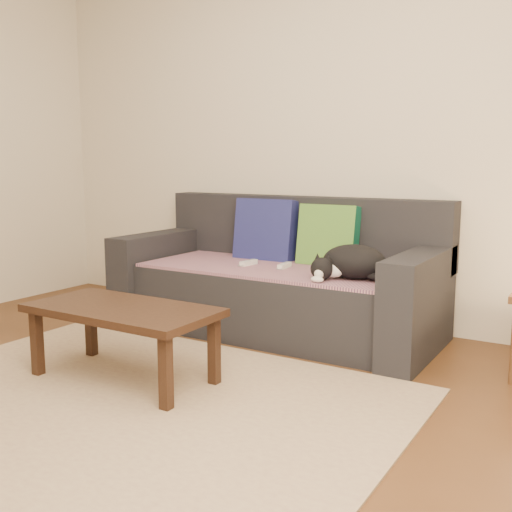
{
  "coord_description": "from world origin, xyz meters",
  "views": [
    {
      "loc": [
        1.88,
        -1.81,
        1.1
      ],
      "look_at": [
        0.05,
        1.2,
        0.55
      ],
      "focal_mm": 42.0,
      "sensor_mm": 36.0,
      "label": 1
    }
  ],
  "objects_px": {
    "sofa": "(279,284)",
    "coffee_table": "(123,316)",
    "cat": "(352,263)",
    "wii_remote_a": "(249,263)",
    "wii_remote_b": "(285,266)"
  },
  "relations": [
    {
      "from": "cat",
      "to": "wii_remote_a",
      "type": "xyz_separation_m",
      "value": [
        -0.75,
        0.09,
        -0.08
      ]
    },
    {
      "from": "cat",
      "to": "wii_remote_b",
      "type": "distance_m",
      "value": 0.52
    },
    {
      "from": "wii_remote_b",
      "to": "cat",
      "type": "bearing_deg",
      "value": -107.71
    },
    {
      "from": "sofa",
      "to": "cat",
      "type": "relative_size",
      "value": 4.59
    },
    {
      "from": "coffee_table",
      "to": "cat",
      "type": "bearing_deg",
      "value": 52.12
    },
    {
      "from": "sofa",
      "to": "cat",
      "type": "distance_m",
      "value": 0.67
    },
    {
      "from": "cat",
      "to": "sofa",
      "type": "bearing_deg",
      "value": 146.95
    },
    {
      "from": "sofa",
      "to": "wii_remote_a",
      "type": "bearing_deg",
      "value": -141.94
    },
    {
      "from": "wii_remote_b",
      "to": "coffee_table",
      "type": "xyz_separation_m",
      "value": [
        -0.3,
        -1.14,
        -0.11
      ]
    },
    {
      "from": "sofa",
      "to": "coffee_table",
      "type": "relative_size",
      "value": 2.15
    },
    {
      "from": "wii_remote_a",
      "to": "cat",
      "type": "bearing_deg",
      "value": -90.46
    },
    {
      "from": "wii_remote_a",
      "to": "wii_remote_b",
      "type": "xyz_separation_m",
      "value": [
        0.25,
        0.03,
        0.0
      ]
    },
    {
      "from": "wii_remote_a",
      "to": "wii_remote_b",
      "type": "relative_size",
      "value": 1.0
    },
    {
      "from": "sofa",
      "to": "cat",
      "type": "bearing_deg",
      "value": -19.49
    },
    {
      "from": "coffee_table",
      "to": "wii_remote_b",
      "type": "bearing_deg",
      "value": 75.19
    }
  ]
}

